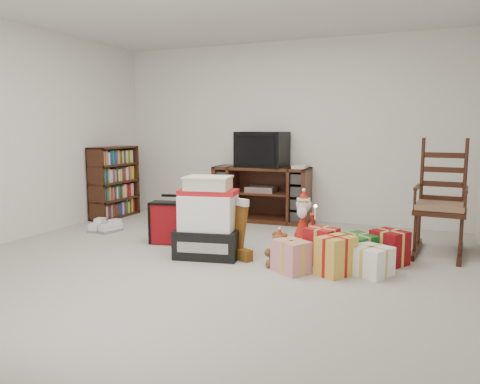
% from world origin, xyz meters
% --- Properties ---
extents(room, '(5.01, 5.01, 2.51)m').
position_xyz_m(room, '(0.00, 0.00, 1.25)').
color(room, '#BAB6AB').
rests_on(room, ground).
extents(tv_stand, '(1.36, 0.54, 0.76)m').
position_xyz_m(tv_stand, '(-0.24, 2.23, 0.38)').
color(tv_stand, '#412012').
rests_on(tv_stand, floor).
extents(bookshelf, '(0.28, 0.85, 1.04)m').
position_xyz_m(bookshelf, '(-2.33, 1.67, 0.50)').
color(bookshelf, '#391B0F').
rests_on(bookshelf, floor).
extents(rocking_chair, '(0.55, 0.86, 1.25)m').
position_xyz_m(rocking_chair, '(2.07, 1.34, 0.43)').
color(rocking_chair, '#391B0F').
rests_on(rocking_chair, floor).
extents(gift_pile, '(0.72, 0.58, 0.80)m').
position_xyz_m(gift_pile, '(-0.10, 0.28, 0.35)').
color(gift_pile, black).
rests_on(gift_pile, floor).
extents(red_suitcase, '(0.40, 0.26, 0.56)m').
position_xyz_m(red_suitcase, '(-0.76, 0.58, 0.24)').
color(red_suitcase, maroon).
rests_on(red_suitcase, floor).
extents(stocking, '(0.31, 0.23, 0.61)m').
position_xyz_m(stocking, '(0.18, 0.37, 0.30)').
color(stocking, '#0C6D18').
rests_on(stocking, floor).
extents(teddy_bear, '(0.22, 0.19, 0.32)m').
position_xyz_m(teddy_bear, '(0.68, 0.23, 0.14)').
color(teddy_bear, brown).
rests_on(teddy_bear, floor).
extents(santa_figurine, '(0.32, 0.31, 0.66)m').
position_xyz_m(santa_figurine, '(0.74, 0.85, 0.25)').
color(santa_figurine, '#AD1E12').
rests_on(santa_figurine, floor).
extents(mrs_claus_figurine, '(0.26, 0.25, 0.54)m').
position_xyz_m(mrs_claus_figurine, '(-0.51, 0.78, 0.21)').
color(mrs_claus_figurine, '#AD1E12').
rests_on(mrs_claus_figurine, floor).
extents(sneaker_pair, '(0.39, 0.33, 0.11)m').
position_xyz_m(sneaker_pair, '(-1.84, 0.80, 0.05)').
color(sneaker_pair, white).
rests_on(sneaker_pair, floor).
extents(gift_cluster, '(0.84, 1.17, 0.29)m').
position_xyz_m(gift_cluster, '(1.27, 0.39, 0.14)').
color(gift_cluster, '#B4141A').
rests_on(gift_cluster, floor).
extents(crt_television, '(0.68, 0.51, 0.49)m').
position_xyz_m(crt_television, '(-0.23, 2.23, 1.01)').
color(crt_television, black).
rests_on(crt_television, tv_stand).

